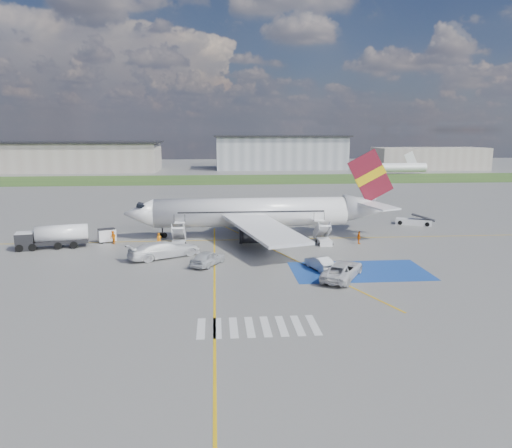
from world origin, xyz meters
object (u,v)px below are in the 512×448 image
(fuel_tanker, at_px, (53,239))
(car_silver_b, at_px, (320,263))
(airliner, at_px, (262,212))
(car_silver_a, at_px, (208,258))
(belt_loader, at_px, (414,222))
(van_white_a, at_px, (342,267))
(van_white_b, at_px, (165,247))
(gpu_cart, at_px, (107,236))

(fuel_tanker, xyz_separation_m, car_silver_b, (30.90, -12.19, -0.50))
(airliner, bearing_deg, car_silver_a, -116.44)
(fuel_tanker, distance_m, belt_loader, 51.99)
(car_silver_b, distance_m, van_white_a, 3.68)
(car_silver_a, bearing_deg, van_white_a, -172.53)
(fuel_tanker, height_order, van_white_b, fuel_tanker)
(airliner, xyz_separation_m, fuel_tanker, (-26.39, -4.79, -2.19))
(belt_loader, relative_size, car_silver_a, 1.21)
(airliner, xyz_separation_m, van_white_a, (6.10, -20.27, -2.30))
(airliner, height_order, van_white_b, airliner)
(belt_loader, xyz_separation_m, car_silver_b, (-19.81, -23.58, 0.27))
(airliner, bearing_deg, gpu_cart, -174.60)
(van_white_a, bearing_deg, gpu_cart, -5.23)
(gpu_cart, bearing_deg, van_white_b, -69.94)
(car_silver_a, bearing_deg, gpu_cart, -12.62)
(gpu_cart, xyz_separation_m, van_white_b, (8.30, -8.69, 0.44))
(belt_loader, bearing_deg, fuel_tanker, -142.68)
(van_white_a, bearing_deg, car_silver_a, 5.98)
(gpu_cart, xyz_separation_m, belt_loader, (44.82, 8.54, -0.39))
(fuel_tanker, relative_size, gpu_cart, 3.43)
(fuel_tanker, xyz_separation_m, belt_loader, (50.72, 11.39, -0.78))
(van_white_b, bearing_deg, car_silver_a, -157.82)
(airliner, bearing_deg, van_white_b, -138.93)
(van_white_b, bearing_deg, van_white_a, -147.59)
(belt_loader, xyz_separation_m, car_silver_a, (-31.54, -21.12, 0.40))
(fuel_tanker, relative_size, car_silver_a, 1.78)
(airliner, distance_m, car_silver_a, 16.42)
(airliner, xyz_separation_m, gpu_cart, (-20.49, -1.94, -2.58))
(van_white_b, bearing_deg, fuel_tanker, 37.86)
(fuel_tanker, bearing_deg, belt_loader, 0.33)
(gpu_cart, distance_m, van_white_b, 12.02)
(fuel_tanker, relative_size, belt_loader, 1.48)
(van_white_a, distance_m, van_white_b, 20.68)
(fuel_tanker, bearing_deg, car_silver_a, -39.23)
(gpu_cart, bearing_deg, airliner, -18.21)
(belt_loader, xyz_separation_m, van_white_a, (-18.23, -26.87, 0.66))
(van_white_b, bearing_deg, airliner, -78.71)
(airliner, relative_size, car_silver_b, 8.65)
(airliner, distance_m, van_white_b, 16.31)
(fuel_tanker, distance_m, van_white_a, 35.99)
(fuel_tanker, bearing_deg, gpu_cart, 13.47)
(car_silver_a, xyz_separation_m, van_white_a, (13.32, -5.76, 0.26))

